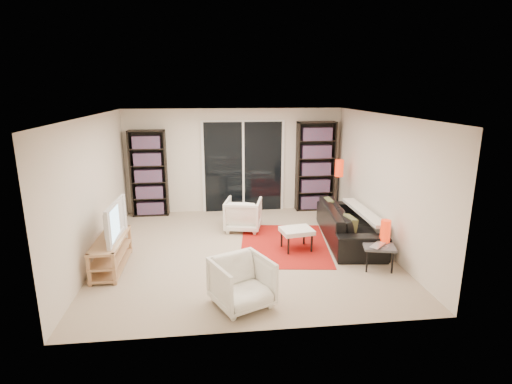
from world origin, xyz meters
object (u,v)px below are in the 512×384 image
Objects in this scene: tv_stand at (111,252)px; armchair_front at (242,283)px; bookshelf_right at (315,167)px; floor_lamp at (339,174)px; sofa at (349,224)px; armchair_back at (243,214)px; ottoman at (297,232)px; bookshelf_left at (149,174)px; side_table at (378,247)px.

armchair_front is at bearing -35.07° from tv_stand.
bookshelf_right is 0.87m from floor_lamp.
sofa is 2.13m from armchair_back.
armchair_back is at bearing -168.57° from floor_lamp.
floor_lamp is (4.40, 2.00, 0.76)m from tv_stand.
sofa is 1.15m from ottoman.
bookshelf_left is 3.18× the size of ottoman.
ottoman is at bearing 139.68° from armchair_back.
bookshelf_right is (3.85, -0.00, 0.07)m from bookshelf_left.
sofa is at bearing 9.97° from tv_stand.
sofa is (3.99, -2.07, -0.64)m from bookshelf_left.
tv_stand reaches higher than side_table.
sofa is 3.86× the size of side_table.
bookshelf_left is 4.62m from armchair_front.
bookshelf_right is 5.03m from tv_stand.
bookshelf_left is 3.82m from ottoman.
bookshelf_left reaches higher than sofa.
ottoman is at bearing -128.30° from floor_lamp.
ottoman is (1.13, 1.80, 0.01)m from armchair_front.
armchair_back reaches higher than tv_stand.
ottoman is 1.04× the size of side_table.
side_table is at bearing -39.29° from bookshelf_left.
bookshelf_right reaches higher than armchair_front.
armchair_front is 0.54× the size of floor_lamp.
sofa is (0.14, -2.07, -0.72)m from bookshelf_right.
tv_stand is at bearing 47.95° from armchair_back.
floor_lamp reaches higher than sofa.
bookshelf_right is 2.91× the size of armchair_back.
bookshelf_right is 4.77m from armchair_front.
bookshelf_left reaches higher than armchair_front.
bookshelf_right is 2.70m from ottoman.
side_table is (4.04, -3.30, -0.62)m from bookshelf_left.
bookshelf_right is at bearing 93.27° from side_table.
tv_stand reaches higher than ottoman.
bookshelf_right is at bearing -132.26° from armchair_back.
armchair_back is 1.46m from ottoman.
bookshelf_left is 3.85m from bookshelf_right.
bookshelf_left is at bearing 140.04° from ottoman.
tv_stand is 0.97× the size of floor_lamp.
ottoman is (2.89, -2.42, -0.63)m from bookshelf_left.
armchair_back is 0.99× the size of armchair_front.
tv_stand is 2.76m from armchair_back.
floor_lamp is at bearing 24.40° from tv_stand.
armchair_front is at bearing -122.17° from ottoman.
bookshelf_left is 4.24m from floor_lamp.
bookshelf_left is 3.32× the size of side_table.
floor_lamp is at bearing -69.35° from bookshelf_right.
side_table is 0.44× the size of floor_lamp.
armchair_front is at bearing 98.20° from armchair_back.
armchair_front is at bearing -116.37° from bookshelf_right.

